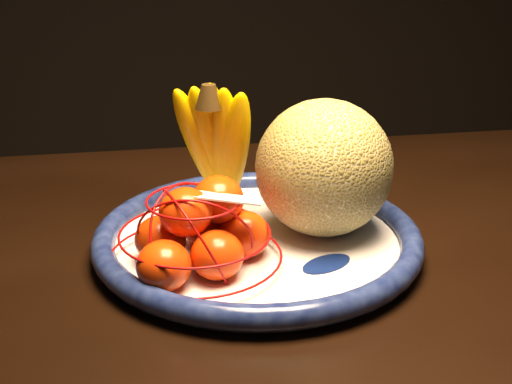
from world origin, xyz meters
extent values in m
cube|color=black|center=(-0.02, 0.02, 0.79)|extent=(1.62, 0.97, 0.04)
cylinder|color=white|center=(-0.04, 0.11, 0.81)|extent=(0.35, 0.35, 0.01)
torus|color=#070E39|center=(-0.04, 0.11, 0.83)|extent=(0.38, 0.38, 0.03)
cylinder|color=white|center=(-0.04, 0.11, 0.81)|extent=(0.17, 0.17, 0.01)
ellipsoid|color=#0A1A53|center=(0.02, 0.04, 0.82)|extent=(0.14, 0.12, 0.00)
ellipsoid|color=#0A1A53|center=(-0.08, 0.20, 0.82)|extent=(0.10, 0.13, 0.00)
ellipsoid|color=#0A1A53|center=(-0.15, 0.11, 0.82)|extent=(0.11, 0.06, 0.00)
sphere|color=olive|center=(0.03, 0.12, 0.90)|extent=(0.16, 0.16, 0.16)
ellipsoid|color=#E7BF02|center=(-0.10, 0.20, 0.91)|extent=(0.11, 0.10, 0.18)
ellipsoid|color=#E7BF02|center=(-0.09, 0.20, 0.91)|extent=(0.09, 0.10, 0.18)
ellipsoid|color=#E7BF02|center=(-0.08, 0.20, 0.91)|extent=(0.07, 0.10, 0.18)
ellipsoid|color=#E7BF02|center=(-0.07, 0.19, 0.91)|extent=(0.05, 0.10, 0.18)
ellipsoid|color=#E7BF02|center=(-0.06, 0.19, 0.91)|extent=(0.05, 0.11, 0.18)
cone|color=black|center=(-0.08, 0.19, 0.99)|extent=(0.03, 0.03, 0.03)
ellipsoid|color=#FF3B00|center=(-0.16, 0.01, 0.85)|extent=(0.06, 0.06, 0.05)
ellipsoid|color=#FF3B00|center=(-0.10, 0.03, 0.85)|extent=(0.06, 0.06, 0.05)
ellipsoid|color=#FF3B00|center=(-0.07, 0.07, 0.85)|extent=(0.06, 0.06, 0.05)
ellipsoid|color=#FF3B00|center=(-0.16, 0.07, 0.85)|extent=(0.06, 0.06, 0.05)
ellipsoid|color=#FF3B00|center=(-0.10, 0.10, 0.85)|extent=(0.06, 0.06, 0.05)
ellipsoid|color=#FF3B00|center=(-0.13, 0.05, 0.89)|extent=(0.06, 0.06, 0.05)
ellipsoid|color=#FF3B00|center=(-0.09, 0.08, 0.89)|extent=(0.06, 0.06, 0.05)
torus|color=#A30808|center=(-0.12, 0.06, 0.83)|extent=(0.25, 0.25, 0.00)
torus|color=#A30808|center=(-0.12, 0.06, 0.86)|extent=(0.21, 0.21, 0.00)
torus|color=#A30808|center=(-0.12, 0.06, 0.90)|extent=(0.13, 0.13, 0.00)
torus|color=#A30808|center=(-0.12, 0.06, 0.85)|extent=(0.13, 0.13, 0.11)
torus|color=#A30808|center=(-0.12, 0.06, 0.85)|extent=(0.09, 0.13, 0.11)
torus|color=#A30808|center=(-0.12, 0.06, 0.85)|extent=(0.13, 0.09, 0.11)
cube|color=white|center=(-0.09, 0.05, 0.90)|extent=(0.08, 0.04, 0.01)
camera|label=1|loc=(-0.17, -0.62, 1.18)|focal=50.00mm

